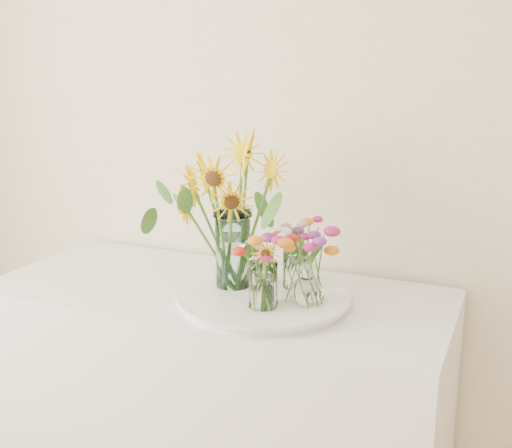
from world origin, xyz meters
The scene contains 10 objects.
counter centered at (-0.44, 1.93, 0.45)m, with size 1.40×0.60×0.90m, color white.
tray centered at (-0.27, 1.88, 0.91)m, with size 0.48×0.48×0.03m, color white.
mason_jar centered at (-0.37, 1.91, 1.04)m, with size 0.10×0.10×0.24m, color #AADDDC.
sunflower_bouquet centered at (-0.37, 1.91, 1.15)m, with size 0.60×0.60×0.46m, color yellow, non-canonical shape.
small_vase_a centered at (-0.23, 1.78, 0.99)m, with size 0.08×0.08×0.13m, color white.
wildflower_posy_a centered at (-0.23, 1.78, 1.04)m, with size 0.19×0.19×0.22m, color orange, non-canonical shape.
small_vase_b centered at (-0.13, 1.86, 0.99)m, with size 0.09×0.09×0.13m, color white, non-canonical shape.
wildflower_posy_b centered at (-0.13, 1.86, 1.03)m, with size 0.22×0.22×0.22m, color orange, non-canonical shape.
small_vase_c centered at (-0.20, 1.97, 0.99)m, with size 0.07×0.07×0.13m, color white.
wildflower_posy_c centered at (-0.20, 1.97, 1.03)m, with size 0.18×0.18×0.22m, color orange, non-canonical shape.
Camera 1 is at (0.40, 0.28, 1.58)m, focal length 45.00 mm.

